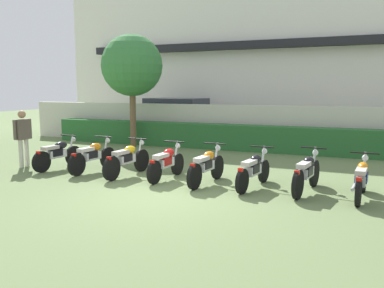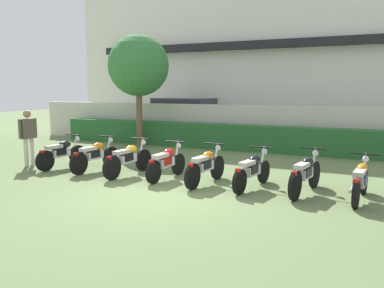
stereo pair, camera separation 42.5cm
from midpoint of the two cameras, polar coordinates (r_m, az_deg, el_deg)
name	(u,v)px [view 1 (the left image)]	position (r m, az deg, el deg)	size (l,w,h in m)	color
ground	(160,196)	(8.90, -6.03, -7.39)	(60.00, 60.00, 0.00)	#607547
building	(283,55)	(22.21, 12.32, 12.30)	(22.45, 6.50, 8.21)	white
compound_wall	(251,127)	(15.93, 7.64, 2.46)	(21.33, 0.30, 1.69)	beige
hedge_row	(246,138)	(15.30, 6.92, 0.88)	(17.07, 0.70, 0.96)	#28602D
parked_car	(179,118)	(18.92, -2.51, 3.65)	(4.68, 2.48, 1.89)	silver
tree_near_inspector	(132,66)	(16.36, -9.31, 10.93)	(2.44, 2.44, 4.47)	brown
motorcycle_in_row_0	(58,154)	(12.40, -19.53, -1.33)	(0.60, 1.82, 0.96)	black
motorcycle_in_row_1	(93,156)	(11.71, -15.00, -1.65)	(0.60, 1.93, 0.97)	black
motorcycle_in_row_2	(127,159)	(10.95, -10.35, -2.14)	(0.60, 1.98, 0.97)	black
motorcycle_in_row_3	(166,162)	(10.40, -4.87, -2.63)	(0.60, 1.80, 0.95)	black
motorcycle_in_row_4	(206,166)	(9.85, 0.83, -3.15)	(0.60, 1.90, 0.97)	black
motorcycle_in_row_5	(253,170)	(9.56, 7.50, -3.64)	(0.60, 1.88, 0.94)	black
motorcycle_in_row_6	(307,173)	(9.36, 14.78, -3.97)	(0.61, 1.98, 0.98)	black
motorcycle_in_row_7	(362,179)	(9.18, 21.80, -4.62)	(0.60, 1.83, 0.95)	black
inspector_person	(23,134)	(13.00, -23.84, 1.35)	(0.23, 0.68, 1.70)	beige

